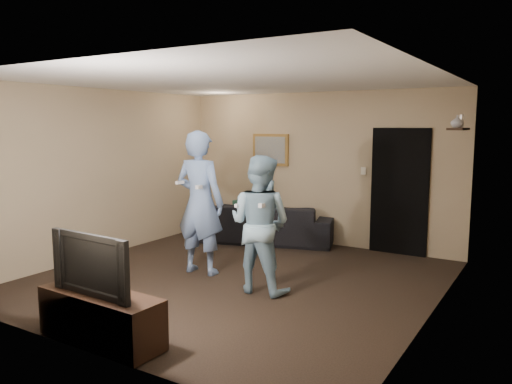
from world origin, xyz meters
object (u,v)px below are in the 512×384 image
Objects in this scene: television at (99,263)px; wii_player_right at (260,224)px; tv_console at (101,317)px; sofa at (268,223)px; wii_player_left at (200,203)px.

television is 2.13m from wii_player_right.
sofa is at bearing 101.69° from tv_console.
wii_player_right reaches higher than sofa.
tv_console is 2.21m from wii_player_right.
wii_player_right is at bearing -11.54° from wii_player_left.
wii_player_right reaches higher than tv_console.
wii_player_left is 1.17× the size of wii_player_right.
sofa is 1.74× the size of tv_console.
wii_player_right is at bearing 101.26° from sofa.
tv_console is 0.53m from television.
sofa is at bearing 101.69° from television.
television is (0.74, -4.39, 0.44)m from sofa.
sofa is 2.28× the size of television.
tv_console is 0.67× the size of wii_player_left.
tv_console is 2.48m from wii_player_left.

